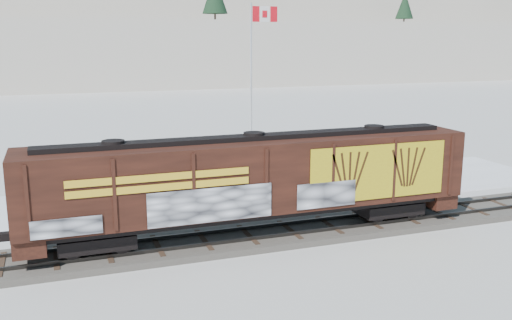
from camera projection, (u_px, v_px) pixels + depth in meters
name	position (u px, v px, depth m)	size (l,w,h in m)	color
ground	(290.00, 236.00, 25.84)	(500.00, 500.00, 0.00)	white
rail_track	(290.00, 233.00, 25.81)	(50.00, 3.40, 0.43)	#59544C
parking_strip	(239.00, 194.00, 32.74)	(40.00, 8.00, 0.03)	white
hillside	(84.00, 17.00, 151.52)	(360.00, 110.00, 93.00)	white
hopper_railcar	(254.00, 178.00, 24.68)	(19.58, 3.06, 4.30)	black
flagpole	(253.00, 110.00, 38.40)	(2.30, 0.90, 11.03)	silver
car_silver	(197.00, 183.00, 32.34)	(1.70, 4.23, 1.44)	#ADAEB4
car_white	(207.00, 190.00, 30.80)	(1.44, 4.13, 1.36)	white
car_dark	(401.00, 164.00, 37.05)	(2.10, 5.18, 1.50)	black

